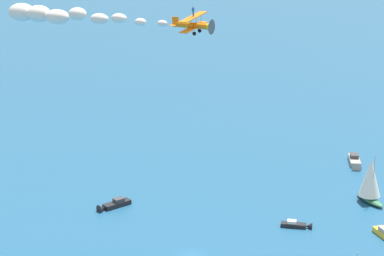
# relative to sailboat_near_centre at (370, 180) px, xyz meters

# --- Properties ---
(sailboat_near_centre) EXTENTS (5.38, 8.16, 10.14)m
(sailboat_near_centre) POSITION_rel_sailboat_near_centre_xyz_m (0.00, 0.00, 0.00)
(sailboat_near_centre) COLOR #33704C
(sailboat_near_centre) RESTS_ON ground_plane
(motorboat_far_stbd) EXTENTS (4.68, 5.43, 1.66)m
(motorboat_far_stbd) POSITION_rel_sailboat_near_centre_xyz_m (19.91, -1.11, -4.18)
(motorboat_far_stbd) COLOR black
(motorboat_far_stbd) RESTS_ON ground_plane
(motorboat_ahead) EXTENTS (7.87, 7.62, 2.53)m
(motorboat_ahead) POSITION_rel_sailboat_near_centre_xyz_m (-15.35, -15.25, -3.95)
(motorboat_ahead) COLOR #9E9993
(motorboat_ahead) RESTS_ON ground_plane
(motorboat_outer_ring_f) EXTENTS (7.09, 1.97, 2.05)m
(motorboat_outer_ring_f) POSITION_rel_sailboat_near_centre_xyz_m (40.71, -30.80, -4.08)
(motorboat_outer_ring_f) COLOR black
(motorboat_outer_ring_f) RESTS_ON ground_plane
(biplane_lead) EXTENTS (7.27, 7.10, 3.63)m
(biplane_lead) POSITION_rel_sailboat_near_centre_xyz_m (42.57, -4.25, 34.90)
(biplane_lead) COLOR orange
(wingwalker_lead) EXTENTS (1.42, 0.66, 1.53)m
(wingwalker_lead) POSITION_rel_sailboat_near_centre_xyz_m (42.75, -4.17, 37.04)
(wingwalker_lead) COLOR #1E4CB2
(smoke_trail_lead) EXTENTS (14.18, 29.90, 3.41)m
(smoke_trail_lead) POSITION_rel_sailboat_near_centre_xyz_m (52.93, -29.14, 34.62)
(smoke_trail_lead) COLOR silver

